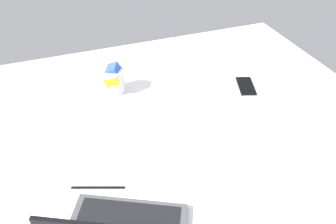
% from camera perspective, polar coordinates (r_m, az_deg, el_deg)
% --- Properties ---
extents(bed_mattress, '(1.80, 1.40, 0.18)m').
position_cam_1_polar(bed_mattress, '(1.36, -0.69, -4.99)').
color(bed_mattress, white).
rests_on(bed_mattress, ground).
extents(snack_cup, '(0.10, 0.10, 0.14)m').
position_cam_1_polar(snack_cup, '(1.46, -9.28, 5.49)').
color(snack_cup, silver).
rests_on(snack_cup, bed_mattress).
extents(cell_phone, '(0.11, 0.15, 0.01)m').
position_cam_1_polar(cell_phone, '(1.54, 13.26, 4.40)').
color(cell_phone, black).
rests_on(cell_phone, bed_mattress).
extents(charger_cable, '(0.16, 0.06, 0.01)m').
position_cam_1_polar(charger_cable, '(1.10, -11.98, -12.63)').
color(charger_cable, black).
rests_on(charger_cable, bed_mattress).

